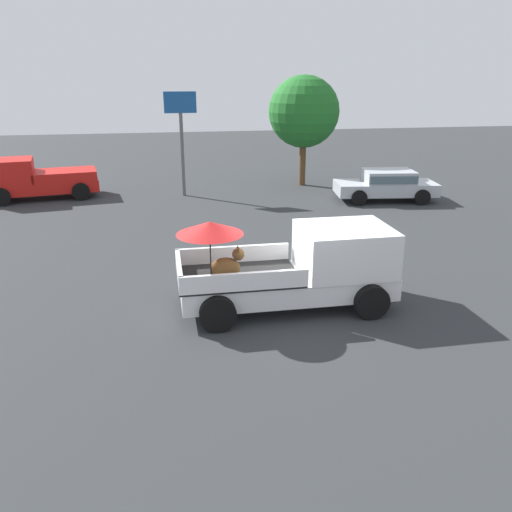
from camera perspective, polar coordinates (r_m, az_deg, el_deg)
name	(u,v)px	position (r m, az deg, el deg)	size (l,w,h in m)	color
ground_plane	(286,306)	(12.68, 3.28, -5.43)	(80.00, 80.00, 0.00)	#2D3033
pickup_truck_main	(302,267)	(12.37, 5.03, -1.16)	(5.05, 2.24, 2.27)	black
pickup_truck_red	(36,179)	(25.26, -22.84, 7.72)	(5.03, 2.77, 1.80)	black
parked_sedan_near	(387,184)	(23.70, 14.03, 7.65)	(4.49, 2.40, 1.33)	black
motel_sign	(181,123)	(23.86, -8.17, 14.15)	(1.40, 0.16, 4.55)	#59595B
tree_by_lot	(304,112)	(26.11, 5.24, 15.35)	(3.40, 3.40, 5.25)	brown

